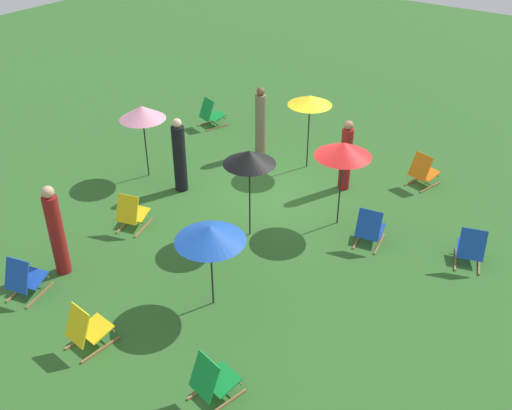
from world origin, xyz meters
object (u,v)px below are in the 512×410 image
(umbrella_0, at_px, (210,234))
(umbrella_4, at_px, (343,149))
(umbrella_3, at_px, (142,113))
(deckchair_7, at_px, (211,114))
(person_0, at_px, (56,232))
(umbrella_1, at_px, (310,100))
(deckchair_1, at_px, (471,248))
(deckchair_0, at_px, (370,229))
(person_3, at_px, (346,157))
(umbrella_2, at_px, (249,158))
(person_1, at_px, (179,157))
(person_2, at_px, (261,122))
(deckchair_3, at_px, (423,171))
(deckchair_5, at_px, (24,279))
(deckchair_6, at_px, (213,380))
(deckchair_8, at_px, (87,329))
(deckchair_4, at_px, (132,213))

(umbrella_0, bearing_deg, umbrella_4, -98.33)
(umbrella_0, height_order, umbrella_3, umbrella_3)
(deckchair_7, height_order, person_0, person_0)
(umbrella_1, bearing_deg, deckchair_1, 161.35)
(deckchair_0, distance_m, person_3, 2.32)
(umbrella_2, distance_m, person_1, 2.65)
(deckchair_1, xyz_separation_m, person_0, (6.19, 4.76, 0.53))
(umbrella_1, relative_size, umbrella_3, 1.04)
(person_1, distance_m, person_2, 2.66)
(deckchair_3, distance_m, deckchair_5, 9.03)
(umbrella_2, bearing_deg, umbrella_4, -131.33)
(umbrella_3, bearing_deg, person_0, 110.48)
(deckchair_1, xyz_separation_m, person_2, (6.04, -1.51, 0.50))
(deckchair_6, bearing_deg, deckchair_0, -78.31)
(deckchair_1, bearing_deg, umbrella_0, 31.38)
(deckchair_5, height_order, person_0, person_0)
(deckchair_5, relative_size, person_1, 0.47)
(deckchair_1, bearing_deg, umbrella_2, 4.80)
(umbrella_1, distance_m, person_2, 1.66)
(deckchair_8, height_order, umbrella_0, umbrella_0)
(umbrella_3, bearing_deg, deckchair_3, -148.36)
(deckchair_6, bearing_deg, deckchair_7, -37.72)
(deckchair_6, height_order, umbrella_1, umbrella_1)
(deckchair_3, bearing_deg, deckchair_1, 144.35)
(deckchair_3, height_order, deckchair_4, same)
(deckchair_1, bearing_deg, umbrella_4, -13.01)
(deckchair_8, xyz_separation_m, umbrella_1, (0.39, -7.36, 1.41))
(deckchair_3, distance_m, umbrella_0, 6.43)
(deckchair_1, bearing_deg, person_1, -7.87)
(person_0, bearing_deg, deckchair_4, -29.19)
(deckchair_0, bearing_deg, deckchair_6, 78.24)
(deckchair_7, relative_size, umbrella_0, 0.53)
(deckchair_0, height_order, umbrella_3, umbrella_3)
(deckchair_3, xyz_separation_m, deckchair_8, (2.33, 8.17, 0.00))
(deckchair_3, bearing_deg, deckchair_7, 18.06)
(deckchair_8, distance_m, person_3, 7.03)
(deckchair_8, distance_m, person_0, 2.26)
(umbrella_2, height_order, umbrella_3, umbrella_2)
(person_0, bearing_deg, umbrella_0, -100.83)
(deckchair_6, height_order, person_1, person_1)
(deckchair_7, bearing_deg, deckchair_0, 175.33)
(deckchair_5, xyz_separation_m, umbrella_3, (1.40, -4.51, 1.29))
(deckchair_7, xyz_separation_m, umbrella_4, (-5.40, 2.30, 1.39))
(deckchair_0, bearing_deg, person_2, -36.96)
(person_0, bearing_deg, deckchair_0, -74.80)
(umbrella_0, bearing_deg, person_3, -88.91)
(person_3, bearing_deg, deckchair_0, 141.44)
(deckchair_7, bearing_deg, umbrella_3, 118.66)
(umbrella_4, bearing_deg, person_1, 13.61)
(deckchair_6, height_order, umbrella_4, umbrella_4)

